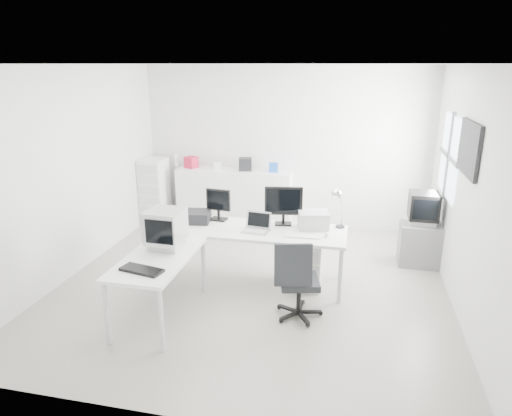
% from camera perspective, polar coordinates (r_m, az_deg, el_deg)
% --- Properties ---
extents(floor, '(5.00, 5.00, 0.01)m').
position_cam_1_polar(floor, '(6.17, -0.41, -9.44)').
color(floor, beige).
rests_on(floor, ground).
extents(ceiling, '(5.00, 5.00, 0.01)m').
position_cam_1_polar(ceiling, '(5.50, -0.47, 17.53)').
color(ceiling, white).
rests_on(ceiling, back_wall).
extents(back_wall, '(5.00, 0.02, 2.80)m').
position_cam_1_polar(back_wall, '(8.08, 3.56, 7.51)').
color(back_wall, silver).
rests_on(back_wall, floor).
extents(left_wall, '(0.02, 5.00, 2.80)m').
position_cam_1_polar(left_wall, '(6.68, -21.89, 4.16)').
color(left_wall, silver).
rests_on(left_wall, floor).
extents(right_wall, '(0.02, 5.00, 2.80)m').
position_cam_1_polar(right_wall, '(5.69, 24.95, 1.62)').
color(right_wall, silver).
rests_on(right_wall, floor).
extents(window, '(0.02, 1.20, 1.10)m').
position_cam_1_polar(window, '(6.79, 22.99, 5.96)').
color(window, white).
rests_on(window, right_wall).
extents(wall_picture, '(0.04, 0.90, 0.60)m').
position_cam_1_polar(wall_picture, '(5.67, 25.10, 6.77)').
color(wall_picture, black).
rests_on(wall_picture, right_wall).
extents(main_desk, '(2.40, 0.80, 0.75)m').
position_cam_1_polar(main_desk, '(6.09, -0.29, -5.93)').
color(main_desk, white).
rests_on(main_desk, floor).
extents(side_desk, '(0.70, 1.40, 0.75)m').
position_cam_1_polar(side_desk, '(5.40, -11.91, -9.56)').
color(side_desk, white).
rests_on(side_desk, floor).
extents(drawer_pedestal, '(0.40, 0.50, 0.60)m').
position_cam_1_polar(drawer_pedestal, '(6.06, 6.33, -6.93)').
color(drawer_pedestal, white).
rests_on(drawer_pedestal, floor).
extents(inkjet_printer, '(0.46, 0.39, 0.15)m').
position_cam_1_polar(inkjet_printer, '(6.25, -7.72, -1.06)').
color(inkjet_printer, black).
rests_on(inkjet_printer, main_desk).
extents(lcd_monitor_small, '(0.37, 0.24, 0.43)m').
position_cam_1_polar(lcd_monitor_small, '(6.25, -4.72, 0.40)').
color(lcd_monitor_small, black).
rests_on(lcd_monitor_small, main_desk).
extents(lcd_monitor_large, '(0.52, 0.27, 0.52)m').
position_cam_1_polar(lcd_monitor_large, '(6.04, 3.46, 0.26)').
color(lcd_monitor_large, black).
rests_on(lcd_monitor_large, main_desk).
extents(laptop, '(0.34, 0.34, 0.20)m').
position_cam_1_polar(laptop, '(5.82, -0.04, -2.05)').
color(laptop, '#B7B7BA').
rests_on(laptop, main_desk).
extents(white_keyboard, '(0.45, 0.15, 0.02)m').
position_cam_1_polar(white_keyboard, '(5.71, 5.75, -3.50)').
color(white_keyboard, white).
rests_on(white_keyboard, main_desk).
extents(white_mouse, '(0.07, 0.07, 0.07)m').
position_cam_1_polar(white_mouse, '(5.72, 8.81, -3.32)').
color(white_mouse, white).
rests_on(white_mouse, main_desk).
extents(laser_printer, '(0.45, 0.40, 0.22)m').
position_cam_1_polar(laser_printer, '(6.01, 7.16, -1.44)').
color(laser_printer, '#BDBDBD').
rests_on(laser_printer, main_desk).
extents(desk_lamp, '(0.21, 0.21, 0.49)m').
position_cam_1_polar(desk_lamp, '(6.03, 10.59, -0.21)').
color(desk_lamp, silver).
rests_on(desk_lamp, main_desk).
extents(crt_monitor, '(0.40, 0.40, 0.44)m').
position_cam_1_polar(crt_monitor, '(5.37, -11.23, -2.72)').
color(crt_monitor, '#B7B7BA').
rests_on(crt_monitor, side_desk).
extents(black_keyboard, '(0.48, 0.27, 0.03)m').
position_cam_1_polar(black_keyboard, '(4.91, -14.10, -7.51)').
color(black_keyboard, black).
rests_on(black_keyboard, side_desk).
extents(office_chair, '(0.68, 0.68, 0.97)m').
position_cam_1_polar(office_chair, '(5.25, 5.45, -8.67)').
color(office_chair, '#2A2D2F').
rests_on(office_chair, floor).
extents(tv_cabinet, '(0.57, 0.47, 0.62)m').
position_cam_1_polar(tv_cabinet, '(7.05, 19.74, -4.24)').
color(tv_cabinet, slate).
rests_on(tv_cabinet, floor).
extents(crt_tv, '(0.50, 0.48, 0.45)m').
position_cam_1_polar(crt_tv, '(6.88, 20.19, -0.09)').
color(crt_tv, black).
rests_on(crt_tv, tv_cabinet).
extents(sideboard, '(2.05, 0.51, 1.02)m').
position_cam_1_polar(sideboard, '(8.21, -2.67, 1.30)').
color(sideboard, white).
rests_on(sideboard, floor).
extents(clutter_box_a, '(0.26, 0.25, 0.20)m').
position_cam_1_polar(clutter_box_a, '(8.30, -8.10, 5.69)').
color(clutter_box_a, '#BC1A37').
rests_on(clutter_box_a, sideboard).
extents(clutter_box_b, '(0.14, 0.12, 0.12)m').
position_cam_1_polar(clutter_box_b, '(8.15, -4.78, 5.30)').
color(clutter_box_b, white).
rests_on(clutter_box_b, sideboard).
extents(clutter_box_c, '(0.26, 0.24, 0.22)m').
position_cam_1_polar(clutter_box_c, '(8.01, -1.35, 5.49)').
color(clutter_box_c, black).
rests_on(clutter_box_c, sideboard).
extents(clutter_box_d, '(0.17, 0.16, 0.15)m').
position_cam_1_polar(clutter_box_d, '(7.91, 2.19, 5.09)').
color(clutter_box_d, '#174BA7').
rests_on(clutter_box_d, sideboard).
extents(clutter_bottle, '(0.07, 0.07, 0.22)m').
position_cam_1_polar(clutter_bottle, '(8.44, -9.93, 5.86)').
color(clutter_bottle, white).
rests_on(clutter_bottle, sideboard).
extents(filing_cabinet, '(0.42, 0.50, 1.20)m').
position_cam_1_polar(filing_cabinet, '(8.46, -12.53, 2.01)').
color(filing_cabinet, white).
rests_on(filing_cabinet, floor).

